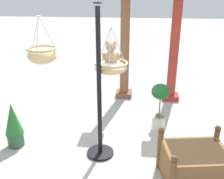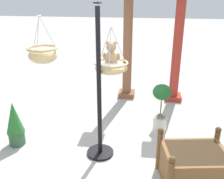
{
  "view_description": "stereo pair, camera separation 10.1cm",
  "coord_description": "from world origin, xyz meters",
  "px_view_note": "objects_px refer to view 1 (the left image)",
  "views": [
    {
      "loc": [
        0.38,
        -3.6,
        2.6
      ],
      "look_at": [
        -0.02,
        0.11,
        1.12
      ],
      "focal_mm": 42.2,
      "sensor_mm": 36.0,
      "label": 1
    },
    {
      "loc": [
        0.48,
        -3.59,
        2.6
      ],
      "look_at": [
        -0.02,
        0.11,
        1.12
      ],
      "focal_mm": 42.2,
      "sensor_mm": 36.0,
      "label": 2
    }
  ],
  "objects_px": {
    "greenhouse_pillar_right": "(174,46)",
    "wooden_planter_box": "(195,165)",
    "hanging_basket_with_teddy": "(111,67)",
    "teddy_bear": "(111,55)",
    "display_pole_central": "(100,114)",
    "hanging_basket_left_high": "(42,55)",
    "greenhouse_pillar_left": "(125,47)",
    "potted_plant_flowering_red": "(14,125)",
    "potted_plant_tall_leafy": "(160,104)"
  },
  "relations": [
    {
      "from": "greenhouse_pillar_right",
      "to": "wooden_planter_box",
      "type": "bearing_deg",
      "value": -89.17
    },
    {
      "from": "hanging_basket_with_teddy",
      "to": "teddy_bear",
      "type": "xyz_separation_m",
      "value": [
        0.0,
        0.02,
        0.17
      ]
    },
    {
      "from": "display_pole_central",
      "to": "hanging_basket_left_high",
      "type": "distance_m",
      "value": 1.25
    },
    {
      "from": "wooden_planter_box",
      "to": "greenhouse_pillar_left",
      "type": "bearing_deg",
      "value": 111.35
    },
    {
      "from": "hanging_basket_left_high",
      "to": "greenhouse_pillar_left",
      "type": "height_order",
      "value": "greenhouse_pillar_left"
    },
    {
      "from": "teddy_bear",
      "to": "greenhouse_pillar_right",
      "type": "relative_size",
      "value": 0.15
    },
    {
      "from": "display_pole_central",
      "to": "greenhouse_pillar_right",
      "type": "xyz_separation_m",
      "value": [
        1.37,
        2.45,
        0.58
      ]
    },
    {
      "from": "hanging_basket_left_high",
      "to": "greenhouse_pillar_right",
      "type": "height_order",
      "value": "greenhouse_pillar_right"
    },
    {
      "from": "hanging_basket_with_teddy",
      "to": "wooden_planter_box",
      "type": "bearing_deg",
      "value": -31.35
    },
    {
      "from": "display_pole_central",
      "to": "wooden_planter_box",
      "type": "height_order",
      "value": "display_pole_central"
    },
    {
      "from": "teddy_bear",
      "to": "wooden_planter_box",
      "type": "distance_m",
      "value": 1.99
    },
    {
      "from": "wooden_planter_box",
      "to": "potted_plant_flowering_red",
      "type": "bearing_deg",
      "value": 168.23
    },
    {
      "from": "hanging_basket_with_teddy",
      "to": "potted_plant_tall_leafy",
      "type": "bearing_deg",
      "value": 38.1
    },
    {
      "from": "teddy_bear",
      "to": "potted_plant_flowering_red",
      "type": "distance_m",
      "value": 2.04
    },
    {
      "from": "display_pole_central",
      "to": "potted_plant_tall_leafy",
      "type": "relative_size",
      "value": 2.57
    },
    {
      "from": "greenhouse_pillar_left",
      "to": "potted_plant_flowering_red",
      "type": "distance_m",
      "value": 3.09
    },
    {
      "from": "display_pole_central",
      "to": "hanging_basket_left_high",
      "type": "bearing_deg",
      "value": 174.06
    },
    {
      "from": "display_pole_central",
      "to": "potted_plant_flowering_red",
      "type": "bearing_deg",
      "value": 176.65
    },
    {
      "from": "wooden_planter_box",
      "to": "greenhouse_pillar_right",
      "type": "bearing_deg",
      "value": 90.83
    },
    {
      "from": "hanging_basket_left_high",
      "to": "potted_plant_flowering_red",
      "type": "xyz_separation_m",
      "value": [
        -0.62,
        -0.0,
        -1.23
      ]
    },
    {
      "from": "display_pole_central",
      "to": "potted_plant_flowering_red",
      "type": "distance_m",
      "value": 1.53
    },
    {
      "from": "teddy_bear",
      "to": "greenhouse_pillar_right",
      "type": "height_order",
      "value": "greenhouse_pillar_right"
    },
    {
      "from": "wooden_planter_box",
      "to": "potted_plant_flowering_red",
      "type": "distance_m",
      "value": 2.97
    },
    {
      "from": "greenhouse_pillar_left",
      "to": "greenhouse_pillar_right",
      "type": "distance_m",
      "value": 1.14
    },
    {
      "from": "teddy_bear",
      "to": "potted_plant_flowering_red",
      "type": "height_order",
      "value": "teddy_bear"
    },
    {
      "from": "hanging_basket_with_teddy",
      "to": "greenhouse_pillar_right",
      "type": "distance_m",
      "value": 2.52
    },
    {
      "from": "wooden_planter_box",
      "to": "potted_plant_tall_leafy",
      "type": "relative_size",
      "value": 1.1
    },
    {
      "from": "greenhouse_pillar_right",
      "to": "display_pole_central",
      "type": "bearing_deg",
      "value": -119.11
    },
    {
      "from": "hanging_basket_left_high",
      "to": "potted_plant_tall_leafy",
      "type": "distance_m",
      "value": 2.32
    },
    {
      "from": "hanging_basket_with_teddy",
      "to": "hanging_basket_left_high",
      "type": "xyz_separation_m",
      "value": [
        -1.02,
        -0.16,
        0.2
      ]
    },
    {
      "from": "display_pole_central",
      "to": "potted_plant_tall_leafy",
      "type": "distance_m",
      "value": 1.37
    },
    {
      "from": "greenhouse_pillar_left",
      "to": "potted_plant_tall_leafy",
      "type": "relative_size",
      "value": 2.79
    },
    {
      "from": "greenhouse_pillar_right",
      "to": "potted_plant_flowering_red",
      "type": "relative_size",
      "value": 3.43
    },
    {
      "from": "potted_plant_flowering_red",
      "to": "hanging_basket_left_high",
      "type": "bearing_deg",
      "value": 0.27
    },
    {
      "from": "hanging_basket_left_high",
      "to": "wooden_planter_box",
      "type": "distance_m",
      "value": 2.72
    },
    {
      "from": "display_pole_central",
      "to": "hanging_basket_with_teddy",
      "type": "xyz_separation_m",
      "value": [
        0.15,
        0.25,
        0.69
      ]
    },
    {
      "from": "greenhouse_pillar_left",
      "to": "wooden_planter_box",
      "type": "bearing_deg",
      "value": -68.65
    },
    {
      "from": "wooden_planter_box",
      "to": "potted_plant_flowering_red",
      "type": "relative_size",
      "value": 1.29
    },
    {
      "from": "hanging_basket_left_high",
      "to": "potted_plant_flowering_red",
      "type": "distance_m",
      "value": 1.38
    },
    {
      "from": "greenhouse_pillar_left",
      "to": "potted_plant_tall_leafy",
      "type": "bearing_deg",
      "value": -64.28
    },
    {
      "from": "hanging_basket_with_teddy",
      "to": "potted_plant_flowering_red",
      "type": "xyz_separation_m",
      "value": [
        -1.64,
        -0.16,
        -1.03
      ]
    },
    {
      "from": "greenhouse_pillar_left",
      "to": "greenhouse_pillar_right",
      "type": "relative_size",
      "value": 0.95
    },
    {
      "from": "display_pole_central",
      "to": "greenhouse_pillar_left",
      "type": "distance_m",
      "value": 2.57
    },
    {
      "from": "wooden_planter_box",
      "to": "potted_plant_tall_leafy",
      "type": "xyz_separation_m",
      "value": [
        -0.41,
        1.43,
        0.25
      ]
    },
    {
      "from": "potted_plant_flowering_red",
      "to": "potted_plant_tall_leafy",
      "type": "xyz_separation_m",
      "value": [
        2.49,
        0.83,
        0.13
      ]
    },
    {
      "from": "hanging_basket_left_high",
      "to": "greenhouse_pillar_right",
      "type": "xyz_separation_m",
      "value": [
        2.24,
        2.36,
        -0.32
      ]
    },
    {
      "from": "hanging_basket_left_high",
      "to": "teddy_bear",
      "type": "bearing_deg",
      "value": 10.04
    },
    {
      "from": "greenhouse_pillar_left",
      "to": "potted_plant_flowering_red",
      "type": "xyz_separation_m",
      "value": [
        -1.72,
        -2.42,
        -0.85
      ]
    },
    {
      "from": "hanging_basket_with_teddy",
      "to": "teddy_bear",
      "type": "distance_m",
      "value": 0.17
    },
    {
      "from": "display_pole_central",
      "to": "teddy_bear",
      "type": "xyz_separation_m",
      "value": [
        0.15,
        0.27,
        0.86
      ]
    }
  ]
}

